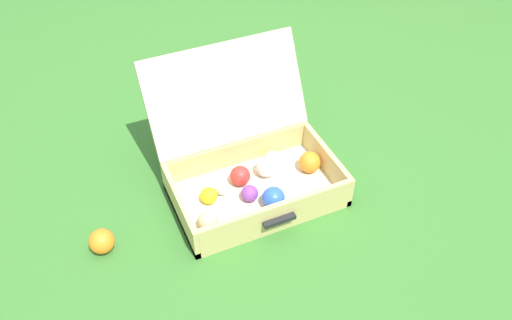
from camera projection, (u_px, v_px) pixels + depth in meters
The scene contains 3 objects.
ground_plane at pixel (280, 188), 1.90m from camera, with size 16.00×16.00×0.00m, color #336B28.
open_suitcase at pixel (249, 164), 1.85m from camera, with size 0.56×0.54×0.43m.
stray_ball_on_grass at pixel (102, 241), 1.68m from camera, with size 0.08×0.08×0.08m, color orange.
Camera 1 is at (-0.62, -1.17, 1.37)m, focal length 37.59 mm.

